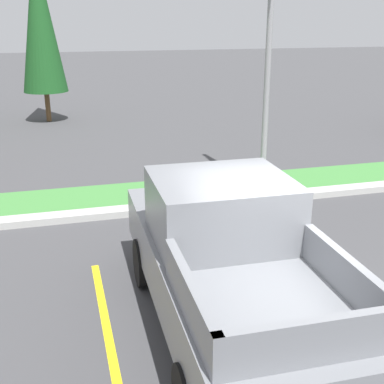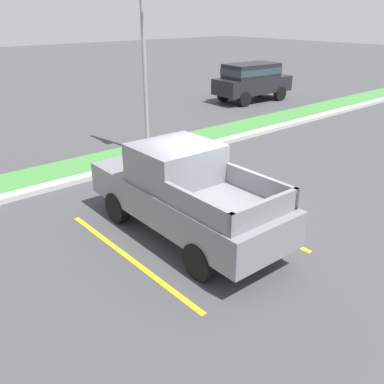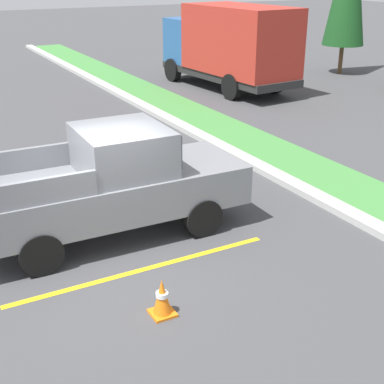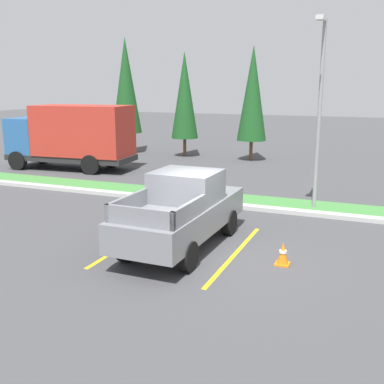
{
  "view_description": "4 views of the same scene",
  "coord_description": "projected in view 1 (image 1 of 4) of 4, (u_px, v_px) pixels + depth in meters",
  "views": [
    {
      "loc": [
        -2.82,
        -5.13,
        4.05
      ],
      "look_at": [
        -0.79,
        2.37,
        1.33
      ],
      "focal_mm": 47.0,
      "sensor_mm": 36.0,
      "label": 1
    },
    {
      "loc": [
        -6.29,
        -6.25,
        4.78
      ],
      "look_at": [
        -0.45,
        0.59,
        0.88
      ],
      "focal_mm": 39.13,
      "sensor_mm": 36.0,
      "label": 2
    },
    {
      "loc": [
        8.22,
        -2.77,
        4.86
      ],
      "look_at": [
        -0.11,
        1.75,
        0.88
      ],
      "focal_mm": 50.73,
      "sensor_mm": 36.0,
      "label": 3
    },
    {
      "loc": [
        4.04,
        -10.91,
        4.4
      ],
      "look_at": [
        -1.04,
        1.55,
        1.3
      ],
      "focal_mm": 43.32,
      "sensor_mm": 36.0,
      "label": 4
    }
  ],
  "objects": [
    {
      "name": "ground_plane",
      "position": [
        295.0,
        337.0,
        6.71
      ],
      "size": [
        120.0,
        120.0,
        0.0
      ],
      "primitive_type": "plane",
      "color": "#424244"
    },
    {
      "name": "street_light",
      "position": [
        273.0,
        26.0,
        11.16
      ],
      "size": [
        0.24,
        1.49,
        6.61
      ],
      "color": "gray",
      "rests_on": "ground"
    },
    {
      "name": "parking_line_far",
      "position": [
        327.0,
        314.0,
        7.21
      ],
      "size": [
        0.12,
        4.8,
        0.01
      ],
      "primitive_type": "cube",
      "color": "yellow",
      "rests_on": "ground"
    },
    {
      "name": "pickup_truck_main",
      "position": [
        226.0,
        261.0,
        6.53
      ],
      "size": [
        2.05,
        5.26,
        2.1
      ],
      "color": "black",
      "rests_on": "ground"
    },
    {
      "name": "curb_strip",
      "position": [
        195.0,
        205.0,
        11.24
      ],
      "size": [
        56.0,
        0.4,
        0.15
      ],
      "primitive_type": "cube",
      "color": "#B2B2AD",
      "rests_on": "ground"
    },
    {
      "name": "grass_median",
      "position": [
        183.0,
        191.0,
        12.25
      ],
      "size": [
        56.0,
        1.8,
        0.06
      ],
      "primitive_type": "cube",
      "color": "#42843D",
      "rests_on": "ground"
    },
    {
      "name": "cypress_tree_center",
      "position": [
        40.0,
        19.0,
        19.28
      ],
      "size": [
        1.75,
        1.75,
        6.71
      ],
      "color": "brown",
      "rests_on": "ground"
    },
    {
      "name": "parking_line_near",
      "position": [
        111.0,
        350.0,
        6.45
      ],
      "size": [
        0.12,
        4.8,
        0.01
      ],
      "primitive_type": "cube",
      "color": "yellow",
      "rests_on": "ground"
    }
  ]
}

